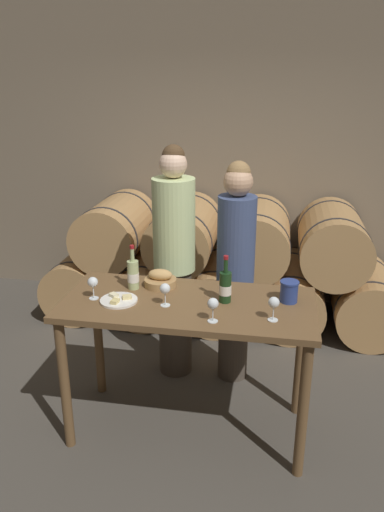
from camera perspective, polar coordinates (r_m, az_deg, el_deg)
name	(u,v)px	position (r m, az deg, el deg)	size (l,w,h in m)	color
ground_plane	(188,427)	(3.62, -0.42, -18.93)	(10.00, 10.00, 0.00)	#4C473F
stone_wall_back	(229,146)	(5.11, 4.28, 12.43)	(10.00, 0.12, 3.20)	#7F705B
barrel_stack	(220,266)	(4.79, 3.20, -1.13)	(3.35, 0.96, 1.16)	tan
tasting_table	(188,321)	(3.17, -0.46, -7.47)	(1.58, 0.72, 0.95)	brown
person_left	(174,262)	(3.78, -2.03, -0.66)	(0.32, 0.32, 1.82)	#4C4238
person_right	(235,270)	(3.72, 4.98, -1.57)	(0.28, 0.28, 1.72)	#4C4238
wine_bottle_red	(225,287)	(3.08, 3.82, -3.51)	(0.08, 0.08, 0.30)	#193819
wine_bottle_white	(133,274)	(3.28, -6.75, -2.08)	(0.08, 0.08, 0.30)	#ADBC7F
blue_crock	(289,291)	(3.14, 11.04, -3.91)	(0.12, 0.12, 0.14)	navy
bread_basket	(160,280)	(3.32, -3.63, -2.73)	(0.21, 0.21, 0.12)	#A87F4C
cheese_plate	(119,300)	(3.14, -8.37, -4.99)	(0.23, 0.23, 0.04)	white
wine_glass_far_left	(93,283)	(3.17, -11.27, -3.04)	(0.07, 0.07, 0.15)	white
wine_glass_left	(165,290)	(3.02, -3.10, -3.85)	(0.07, 0.07, 0.15)	white
wine_glass_center	(213,305)	(2.83, 2.41, -5.56)	(0.07, 0.07, 0.15)	white
wine_glass_right	(274,303)	(2.88, 9.33, -5.37)	(0.07, 0.07, 0.15)	white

